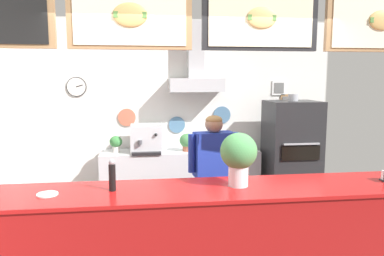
{
  "coord_description": "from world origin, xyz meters",
  "views": [
    {
      "loc": [
        -0.45,
        -3.35,
        1.98
      ],
      "look_at": [
        0.07,
        0.67,
        1.43
      ],
      "focal_mm": 34.41,
      "sensor_mm": 36.0,
      "label": 1
    }
  ],
  "objects": [
    {
      "name": "basil_vase",
      "position": [
        0.32,
        -0.42,
        1.34
      ],
      "size": [
        0.31,
        0.31,
        0.45
      ],
      "color": "silver",
      "rests_on": "service_counter"
    },
    {
      "name": "potted_oregano",
      "position": [
        0.58,
        1.95,
        1.04
      ],
      "size": [
        0.14,
        0.14,
        0.21
      ],
      "color": "#4C4C51",
      "rests_on": "back_prep_counter"
    },
    {
      "name": "back_prep_counter",
      "position": [
        0.06,
        1.97,
        0.45
      ],
      "size": [
        2.31,
        0.54,
        0.92
      ],
      "color": "silver",
      "rests_on": "ground_plane"
    },
    {
      "name": "potted_sage",
      "position": [
        -0.87,
        1.95,
        1.06
      ],
      "size": [
        0.18,
        0.18,
        0.24
      ],
      "color": "beige",
      "rests_on": "back_prep_counter"
    },
    {
      "name": "espresso_machine",
      "position": [
        -0.44,
        1.94,
        1.11
      ],
      "size": [
        0.45,
        0.46,
        0.4
      ],
      "color": "silver",
      "rests_on": "back_prep_counter"
    },
    {
      "name": "service_counter",
      "position": [
        0.0,
        -0.45,
        0.54
      ],
      "size": [
        4.42,
        0.67,
        1.08
      ],
      "color": "maroon",
      "rests_on": "ground_plane"
    },
    {
      "name": "pizza_oven",
      "position": [
        1.67,
        1.7,
        0.83
      ],
      "size": [
        0.73,
        0.68,
        1.76
      ],
      "color": "#232326",
      "rests_on": "ground_plane"
    },
    {
      "name": "potted_thyme",
      "position": [
        0.16,
        1.93,
        1.06
      ],
      "size": [
        0.23,
        0.23,
        0.26
      ],
      "color": "#9E563D",
      "rests_on": "back_prep_counter"
    },
    {
      "name": "shop_worker",
      "position": [
        0.33,
        0.75,
        0.84
      ],
      "size": [
        0.6,
        0.28,
        1.56
      ],
      "rotation": [
        0.0,
        0.0,
        3.29
      ],
      "color": "#232328",
      "rests_on": "ground_plane"
    },
    {
      "name": "condiment_plate",
      "position": [
        -1.21,
        -0.47,
        1.09
      ],
      "size": [
        0.16,
        0.16,
        0.01
      ],
      "color": "white",
      "rests_on": "service_counter"
    },
    {
      "name": "pepper_grinder",
      "position": [
        -0.72,
        -0.42,
        1.21
      ],
      "size": [
        0.06,
        0.06,
        0.26
      ],
      "color": "black",
      "rests_on": "service_counter"
    },
    {
      "name": "back_wall_assembly",
      "position": [
        0.02,
        2.18,
        1.54
      ],
      "size": [
        4.96,
        2.65,
        2.87
      ],
      "color": "#9E9E99",
      "rests_on": "ground_plane"
    }
  ]
}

